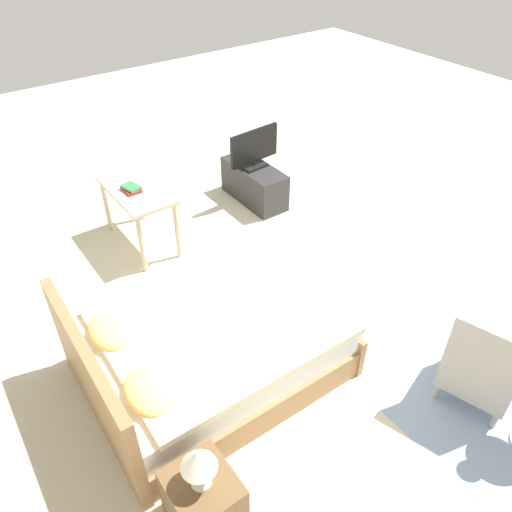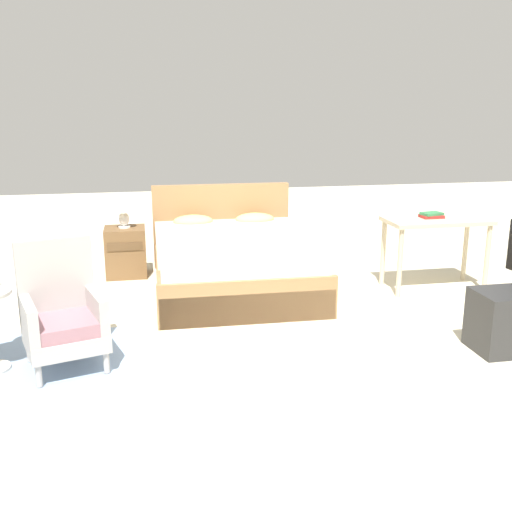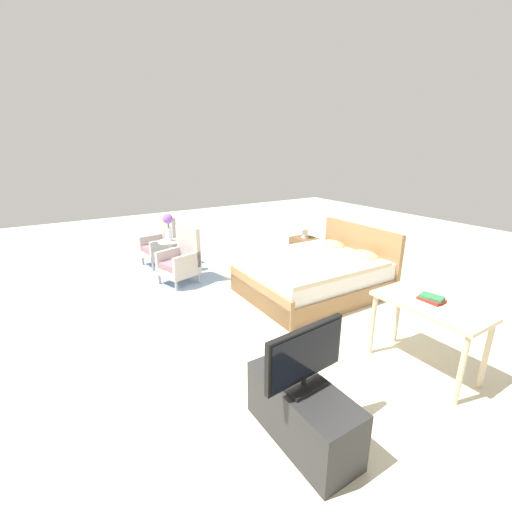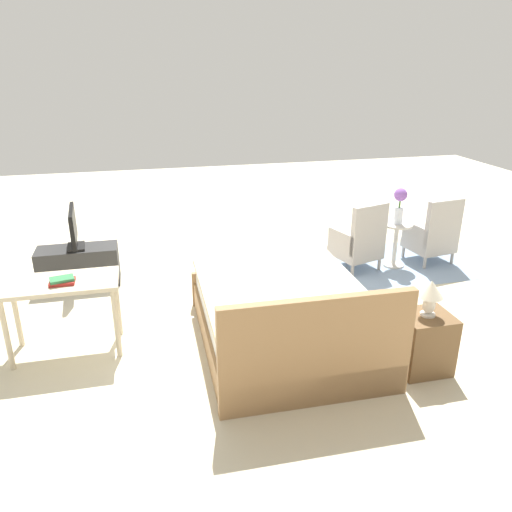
{
  "view_description": "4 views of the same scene",
  "coord_description": "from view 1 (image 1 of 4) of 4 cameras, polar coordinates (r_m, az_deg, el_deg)",
  "views": [
    {
      "loc": [
        -2.58,
        2.25,
        3.45
      ],
      "look_at": [
        0.39,
        0.11,
        0.6
      ],
      "focal_mm": 35.0,
      "sensor_mm": 36.0,
      "label": 1
    },
    {
      "loc": [
        -0.96,
        -4.93,
        1.9
      ],
      "look_at": [
        -0.01,
        -0.03,
        0.59
      ],
      "focal_mm": 42.0,
      "sensor_mm": 36.0,
      "label": 2
    },
    {
      "loc": [
        3.61,
        -2.46,
        2.18
      ],
      "look_at": [
        -0.09,
        -0.12,
        0.77
      ],
      "focal_mm": 24.0,
      "sensor_mm": 36.0,
      "label": 3
    },
    {
      "loc": [
        1.19,
        5.02,
        2.61
      ],
      "look_at": [
        -0.02,
        -0.04,
        0.57
      ],
      "focal_mm": 35.0,
      "sensor_mm": 36.0,
      "label": 4
    }
  ],
  "objects": [
    {
      "name": "ground_plane",
      "position": [
        4.86,
        3.76,
        -7.39
      ],
      "size": [
        16.0,
        16.0,
        0.0
      ],
      "primitive_type": "plane",
      "color": "beige"
    },
    {
      "name": "bed",
      "position": [
        4.24,
        -5.69,
        -10.38
      ],
      "size": [
        1.61,
        2.07,
        0.96
      ],
      "color": "#997047",
      "rests_on": "ground_plane"
    },
    {
      "name": "armchair_by_window_right",
      "position": [
        4.35,
        24.45,
        -11.46
      ],
      "size": [
        0.67,
        0.67,
        0.92
      ],
      "color": "#ADA8A3",
      "rests_on": "floor_rug"
    },
    {
      "name": "nightstand",
      "position": [
        3.54,
        -5.94,
        -26.38
      ],
      "size": [
        0.44,
        0.41,
        0.54
      ],
      "color": "brown",
      "rests_on": "ground_plane"
    },
    {
      "name": "table_lamp",
      "position": [
        3.11,
        -6.57,
        -22.49
      ],
      "size": [
        0.22,
        0.22,
        0.33
      ],
      "color": "silver",
      "rests_on": "nightstand"
    },
    {
      "name": "tv_stand",
      "position": [
        6.49,
        -0.2,
        8.29
      ],
      "size": [
        0.96,
        0.4,
        0.48
      ],
      "color": "#2D2D2D",
      "rests_on": "ground_plane"
    },
    {
      "name": "tv_flatscreen",
      "position": [
        6.26,
        -0.23,
        12.21
      ],
      "size": [
        0.22,
        0.71,
        0.49
      ],
      "color": "black",
      "rests_on": "tv_stand"
    },
    {
      "name": "vanity_desk",
      "position": [
        5.62,
        -13.47,
        6.63
      ],
      "size": [
        1.04,
        0.52,
        0.73
      ],
      "color": "beige",
      "rests_on": "ground_plane"
    },
    {
      "name": "book_stack",
      "position": [
        5.51,
        -14.07,
        7.49
      ],
      "size": [
        0.23,
        0.18,
        0.06
      ],
      "color": "#AD2823",
      "rests_on": "vanity_desk"
    }
  ]
}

